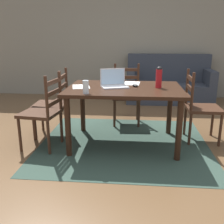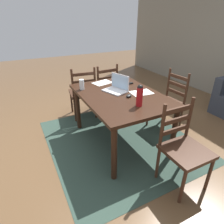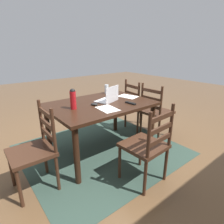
% 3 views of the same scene
% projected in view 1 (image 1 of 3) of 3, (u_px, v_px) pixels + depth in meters
% --- Properties ---
extents(ground_plane, '(14.00, 14.00, 0.00)m').
position_uv_depth(ground_plane, '(124.00, 143.00, 3.49)').
color(ground_plane, brown).
extents(area_rug, '(2.19, 2.03, 0.01)m').
position_uv_depth(area_rug, '(124.00, 143.00, 3.49)').
color(area_rug, '#2D4238').
rests_on(area_rug, ground).
extents(wall_back, '(8.00, 0.12, 2.70)m').
position_uv_depth(wall_back, '(131.00, 37.00, 5.94)').
color(wall_back, gray).
rests_on(wall_back, ground).
extents(dining_table, '(1.43, 1.02, 0.76)m').
position_uv_depth(dining_table, '(124.00, 95.00, 3.30)').
color(dining_table, black).
rests_on(dining_table, ground).
extents(chair_right_far, '(0.44, 0.44, 0.95)m').
position_uv_depth(chair_right_far, '(200.00, 107.00, 3.47)').
color(chair_right_far, '#3D2316').
rests_on(chair_right_far, ground).
extents(chair_far_head, '(0.46, 0.46, 0.95)m').
position_uv_depth(chair_far_head, '(127.00, 95.00, 4.20)').
color(chair_far_head, '#3D2316').
rests_on(chair_far_head, ground).
extents(chair_left_near, '(0.49, 0.49, 0.95)m').
position_uv_depth(chair_left_near, '(43.00, 112.00, 3.24)').
color(chair_left_near, '#3D2316').
rests_on(chair_left_near, ground).
extents(chair_left_far, '(0.46, 0.46, 0.95)m').
position_uv_depth(chair_left_far, '(53.00, 104.00, 3.64)').
color(chair_left_far, '#3D2316').
rests_on(chair_left_far, ground).
extents(couch, '(1.80, 0.80, 1.00)m').
position_uv_depth(couch, '(168.00, 85.00, 5.69)').
color(couch, '#2D333D').
rests_on(couch, ground).
extents(laptop, '(0.37, 0.31, 0.23)m').
position_uv_depth(laptop, '(114.00, 82.00, 3.29)').
color(laptop, silver).
rests_on(laptop, dining_table).
extents(water_bottle, '(0.08, 0.08, 0.26)m').
position_uv_depth(water_bottle, '(159.00, 77.00, 3.21)').
color(water_bottle, '#A81419').
rests_on(water_bottle, dining_table).
extents(drinking_glass, '(0.07, 0.07, 0.15)m').
position_uv_depth(drinking_glass, '(86.00, 87.00, 2.90)').
color(drinking_glass, silver).
rests_on(drinking_glass, dining_table).
extents(computer_mouse, '(0.10, 0.12, 0.03)m').
position_uv_depth(computer_mouse, '(135.00, 85.00, 3.31)').
color(computer_mouse, black).
rests_on(computer_mouse, dining_table).
extents(tv_remote, '(0.06, 0.17, 0.02)m').
position_uv_depth(tv_remote, '(104.00, 82.00, 3.59)').
color(tv_remote, black).
rests_on(tv_remote, dining_table).
extents(paper_stack_left, '(0.23, 0.31, 0.00)m').
position_uv_depth(paper_stack_left, '(132.00, 83.00, 3.54)').
color(paper_stack_left, white).
rests_on(paper_stack_left, dining_table).
extents(paper_stack_right, '(0.28, 0.34, 0.00)m').
position_uv_depth(paper_stack_right, '(81.00, 87.00, 3.31)').
color(paper_stack_right, white).
rests_on(paper_stack_right, dining_table).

